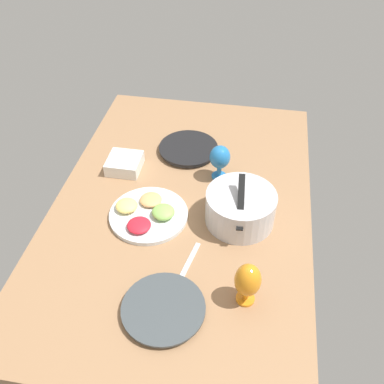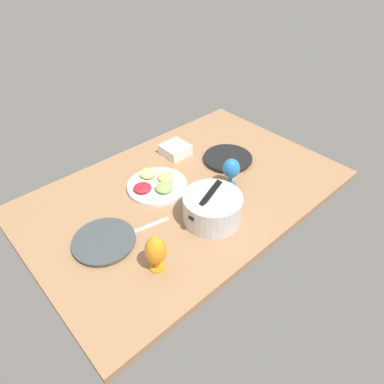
{
  "view_description": "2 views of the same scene",
  "coord_description": "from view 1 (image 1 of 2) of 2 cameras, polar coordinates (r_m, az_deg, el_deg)",
  "views": [
    {
      "loc": [
        124.43,
        25.8,
        122.39
      ],
      "look_at": [
        -2.37,
        3.82,
        4.78
      ],
      "focal_mm": 40.36,
      "sensor_mm": 36.0,
      "label": 1
    },
    {
      "loc": [
        89.65,
        102.71,
        111.58
      ],
      "look_at": [
        2.82,
        7.69,
        4.78
      ],
      "focal_mm": 32.1,
      "sensor_mm": 36.0,
      "label": 2
    }
  ],
  "objects": [
    {
      "name": "mixing_bowl",
      "position": [
        1.66,
        6.43,
        -1.95
      ],
      "size": [
        27.98,
        26.88,
        19.84
      ],
      "color": "silver",
      "rests_on": "ground_plane"
    },
    {
      "name": "fruit_platter",
      "position": [
        1.71,
        -5.89,
        -2.81
      ],
      "size": [
        31.08,
        31.08,
        5.58
      ],
      "color": "silver",
      "rests_on": "ground_plane"
    },
    {
      "name": "hurricane_glass_orange",
      "position": [
        1.4,
        7.37,
        -11.6
      ],
      "size": [
        8.61,
        8.61,
        16.93
      ],
      "color": "orange",
      "rests_on": "ground_plane"
    },
    {
      "name": "ground_plane",
      "position": [
        1.78,
        -1.35,
        -1.98
      ],
      "size": [
        160.0,
        104.0,
        4.0
      ],
      "primitive_type": "cube",
      "color": "#99704C"
    },
    {
      "name": "dinner_plate_right",
      "position": [
        1.44,
        -3.8,
        -15.18
      ],
      "size": [
        27.26,
        27.26,
        2.38
      ],
      "color": "silver",
      "rests_on": "ground_plane"
    },
    {
      "name": "hurricane_glass_blue",
      "position": [
        1.83,
        3.7,
        4.47
      ],
      "size": [
        8.83,
        8.83,
        16.22
      ],
      "color": "#2472B8",
      "rests_on": "ground_plane"
    },
    {
      "name": "fork_by_right_plate",
      "position": [
        1.56,
        -0.34,
        -9.09
      ],
      "size": [
        17.99,
        5.42,
        0.6
      ],
      "primitive_type": "cube",
      "rotation": [
        0.0,
        0.0,
        -0.2
      ],
      "color": "silver",
      "rests_on": "ground_plane"
    },
    {
      "name": "square_bowl_white",
      "position": [
        1.94,
        -8.92,
        3.81
      ],
      "size": [
        14.41,
        14.41,
        5.76
      ],
      "color": "white",
      "rests_on": "ground_plane"
    },
    {
      "name": "dinner_plate_left",
      "position": [
        2.02,
        -0.47,
        5.7
      ],
      "size": [
        27.63,
        27.63,
        2.58
      ],
      "color": "#4C4C51",
      "rests_on": "ground_plane"
    }
  ]
}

